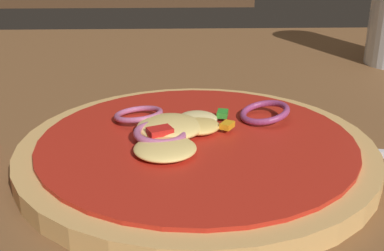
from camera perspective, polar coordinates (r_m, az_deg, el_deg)
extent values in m
cube|color=brown|center=(0.41, -2.07, -3.99)|extent=(1.41, 0.94, 0.03)
cylinder|color=tan|center=(0.37, 0.10, -3.01)|extent=(0.26, 0.26, 0.01)
cylinder|color=red|center=(0.36, 0.10, -1.77)|extent=(0.23, 0.23, 0.00)
ellipsoid|color=#E5BC60|center=(0.38, 0.29, -0.04)|extent=(0.03, 0.03, 0.01)
ellipsoid|color=#EFCC72|center=(0.37, -2.99, -0.14)|extent=(0.05, 0.05, 0.01)
ellipsoid|color=#EFCC72|center=(0.34, -3.57, -2.64)|extent=(0.04, 0.04, 0.01)
ellipsoid|color=#F4DB8E|center=(0.39, 0.21, 0.75)|extent=(0.03, 0.03, 0.01)
torus|color=#B25984|center=(0.36, -4.08, -0.90)|extent=(0.05, 0.05, 0.01)
torus|color=#93386B|center=(0.40, 7.87, 1.65)|extent=(0.05, 0.05, 0.01)
torus|color=#B25984|center=(0.40, -6.51, 1.46)|extent=(0.06, 0.06, 0.01)
cube|color=red|center=(0.35, -4.14, -0.81)|extent=(0.02, 0.02, 0.01)
cube|color=orange|center=(0.37, 3.64, 0.03)|extent=(0.01, 0.01, 0.00)
cube|color=#2D8C28|center=(0.40, 3.10, 1.45)|extent=(0.01, 0.01, 0.00)
cube|color=silver|center=(0.40, 17.26, -2.84)|extent=(0.02, 0.02, 0.01)
cube|color=silver|center=(0.40, 13.24, -2.08)|extent=(0.04, 0.01, 0.00)
cube|color=silver|center=(0.40, 13.26, -2.41)|extent=(0.04, 0.01, 0.00)
cube|color=silver|center=(0.39, 13.28, -2.74)|extent=(0.04, 0.01, 0.00)
cube|color=silver|center=(0.39, 13.31, -3.08)|extent=(0.04, 0.01, 0.00)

